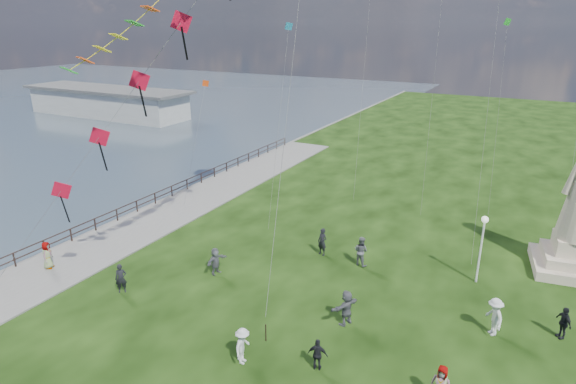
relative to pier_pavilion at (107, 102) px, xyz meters
The scene contains 15 objects.
waterfront 49.44m from the pier_pavilion, 41.92° to the right, with size 200.00×200.00×1.51m.
pier_pavilion is the anchor object (origin of this frame).
lamppost 66.84m from the pier_pavilion, 25.51° to the right, with size 0.37×0.37×4.02m.
person_0 58.34m from the pier_pavilion, 41.92° to the right, with size 0.60×0.39×1.65m, color black.
person_2 66.37m from the pier_pavilion, 37.88° to the right, with size 1.09×0.56×1.69m, color silver.
person_3 68.12m from the pier_pavilion, 35.57° to the right, with size 0.86×0.44×1.47m, color black.
person_5 58.33m from the pier_pavilion, 36.77° to the right, with size 1.51×0.65×1.63m, color #595960.
person_6 59.23m from the pier_pavilion, 30.18° to the right, with size 0.65×0.42×1.77m, color black.
person_7 61.56m from the pier_pavilion, 29.08° to the right, with size 0.90×0.55×1.84m, color #595960.
person_8 70.20m from the pier_pavilion, 28.55° to the right, with size 1.22×0.63×1.89m, color silver.
person_9 72.17m from the pier_pavilion, 26.58° to the right, with size 0.94×0.48×1.60m, color black.
person_10 54.31m from the pier_pavilion, 46.14° to the right, with size 0.82×0.50×1.67m, color #595960.
person_11 65.96m from the pier_pavilion, 33.09° to the right, with size 1.68×0.72×1.81m, color #595960.
red_kite_train 60.04m from the pier_pavilion, 39.22° to the right, with size 12.14×9.35×19.67m.
small_kites 59.16m from the pier_pavilion, 18.97° to the right, with size 31.56×15.45×22.74m.
Camera 1 is at (10.15, -13.00, 13.91)m, focal length 30.00 mm.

